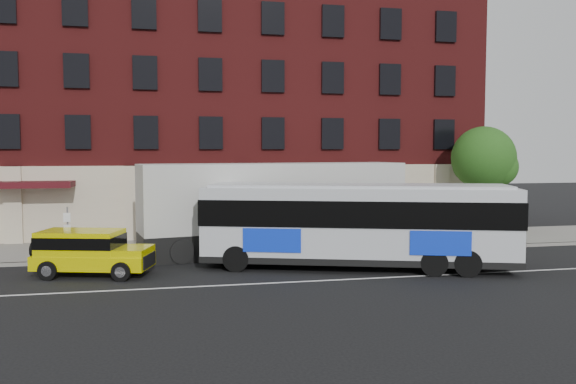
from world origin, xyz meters
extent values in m
plane|color=black|center=(0.00, 0.00, 0.00)|extent=(120.00, 120.00, 0.00)
cube|color=gray|center=(0.00, 9.00, 0.07)|extent=(60.00, 6.00, 0.15)
cube|color=gray|center=(0.00, 6.00, 0.07)|extent=(60.00, 0.25, 0.15)
cube|color=silver|center=(0.00, 0.50, 0.01)|extent=(60.00, 0.12, 0.01)
cube|color=maroon|center=(0.00, 17.00, 7.65)|extent=(30.00, 10.00, 15.00)
cube|color=beige|center=(0.00, 11.85, 2.15)|extent=(30.00, 0.35, 4.00)
cube|color=#3E0B10|center=(-11.00, 11.00, 3.25)|extent=(4.20, 2.20, 0.30)
cube|color=beige|center=(-12.00, 11.75, 2.15)|extent=(0.90, 0.55, 4.00)
cube|color=beige|center=(-6.00, 11.75, 2.15)|extent=(0.90, 0.55, 4.00)
cube|color=beige|center=(0.00, 11.75, 2.15)|extent=(0.90, 0.55, 4.00)
cube|color=beige|center=(6.00, 11.75, 2.15)|extent=(0.90, 0.55, 4.00)
cube|color=beige|center=(12.00, 11.75, 2.15)|extent=(0.90, 0.55, 4.00)
cube|color=black|center=(-12.25, 11.92, 5.95)|extent=(1.30, 0.20, 1.80)
cube|color=black|center=(-8.75, 11.92, 5.95)|extent=(1.30, 0.20, 1.80)
cube|color=black|center=(-5.25, 11.92, 5.95)|extent=(1.30, 0.20, 1.80)
cube|color=black|center=(-1.75, 11.92, 5.95)|extent=(1.30, 0.20, 1.80)
cube|color=black|center=(1.75, 11.92, 5.95)|extent=(1.30, 0.20, 1.80)
cube|color=black|center=(5.25, 11.92, 5.95)|extent=(1.30, 0.20, 1.80)
cube|color=black|center=(8.75, 11.92, 5.95)|extent=(1.30, 0.20, 1.80)
cube|color=black|center=(12.25, 11.92, 5.95)|extent=(1.30, 0.20, 1.80)
cube|color=black|center=(-12.25, 11.92, 9.15)|extent=(1.30, 0.20, 1.80)
cube|color=black|center=(-8.75, 11.92, 9.15)|extent=(1.30, 0.20, 1.80)
cube|color=black|center=(-5.25, 11.92, 9.15)|extent=(1.30, 0.20, 1.80)
cube|color=black|center=(-1.75, 11.92, 9.15)|extent=(1.30, 0.20, 1.80)
cube|color=black|center=(1.75, 11.92, 9.15)|extent=(1.30, 0.20, 1.80)
cube|color=black|center=(5.25, 11.92, 9.15)|extent=(1.30, 0.20, 1.80)
cube|color=black|center=(8.75, 11.92, 9.15)|extent=(1.30, 0.20, 1.80)
cube|color=black|center=(12.25, 11.92, 9.15)|extent=(1.30, 0.20, 1.80)
cube|color=black|center=(-12.25, 11.92, 12.35)|extent=(1.30, 0.20, 1.80)
cube|color=black|center=(-8.75, 11.92, 12.35)|extent=(1.30, 0.20, 1.80)
cube|color=black|center=(-5.25, 11.92, 12.35)|extent=(1.30, 0.20, 1.80)
cube|color=black|center=(-1.75, 11.92, 12.35)|extent=(1.30, 0.20, 1.80)
cube|color=black|center=(1.75, 11.92, 12.35)|extent=(1.30, 0.20, 1.80)
cube|color=black|center=(5.25, 11.92, 12.35)|extent=(1.30, 0.20, 1.80)
cube|color=black|center=(8.75, 11.92, 12.35)|extent=(1.30, 0.20, 1.80)
cube|color=black|center=(12.25, 11.92, 12.35)|extent=(1.30, 0.20, 1.80)
cube|color=black|center=(-10.50, 11.78, 1.75)|extent=(2.60, 0.15, 2.80)
cube|color=black|center=(-4.50, 11.78, 1.75)|extent=(2.60, 0.15, 2.80)
cube|color=black|center=(1.50, 11.78, 1.75)|extent=(2.60, 0.15, 2.80)
cube|color=black|center=(7.50, 11.78, 1.75)|extent=(2.60, 0.15, 2.80)
cylinder|color=slate|center=(-8.50, 6.20, 1.25)|extent=(0.07, 0.07, 2.50)
cube|color=white|center=(-8.50, 6.05, 2.05)|extent=(0.30, 0.03, 0.40)
cube|color=white|center=(-8.50, 6.05, 1.55)|extent=(0.30, 0.03, 0.35)
cylinder|color=#39271C|center=(13.50, 9.50, 1.65)|extent=(0.32, 0.32, 3.00)
sphere|color=#1B4614|center=(13.50, 9.50, 4.55)|extent=(3.60, 3.60, 3.60)
sphere|color=#1B4614|center=(14.20, 9.10, 4.05)|extent=(2.20, 2.20, 2.20)
sphere|color=#1B4614|center=(12.90, 9.90, 4.15)|extent=(2.00, 2.00, 2.00)
cube|color=silver|center=(3.59, 2.47, 1.91)|extent=(13.08, 6.62, 3.06)
cube|color=black|center=(3.59, 2.47, 0.48)|extent=(13.15, 6.69, 0.27)
cube|color=silver|center=(3.59, 2.47, 3.49)|extent=(12.37, 6.11, 0.13)
cube|color=black|center=(3.59, 2.47, 2.42)|extent=(13.19, 6.73, 1.07)
cube|color=#0E31D5|center=(-0.10, 2.25, 1.34)|extent=(2.26, 0.79, 0.97)
cube|color=#0E31D5|center=(7.09, 2.76, 1.34)|extent=(2.26, 0.79, 0.97)
cylinder|color=black|center=(-1.48, 2.88, 0.54)|extent=(1.12, 0.65, 1.07)
cylinder|color=black|center=(-0.71, 5.18, 0.54)|extent=(1.12, 0.65, 1.07)
cylinder|color=black|center=(6.06, 0.37, 0.54)|extent=(1.12, 0.65, 1.07)
cylinder|color=black|center=(6.83, 2.67, 0.54)|extent=(1.12, 0.65, 1.07)
cylinder|color=black|center=(7.29, -0.04, 0.54)|extent=(1.12, 0.65, 1.07)
cylinder|color=black|center=(8.05, 2.26, 0.54)|extent=(1.12, 0.65, 1.07)
cube|color=#D7D200|center=(-7.10, 3.26, 0.60)|extent=(4.79, 3.01, 0.56)
cube|color=#D7D200|center=(-7.59, 3.40, 1.34)|extent=(3.44, 2.59, 0.93)
cube|color=black|center=(-7.59, 3.40, 1.39)|extent=(3.49, 2.64, 0.46)
cube|color=#D7D200|center=(-5.62, 2.83, 1.02)|extent=(1.82, 2.08, 0.28)
cube|color=black|center=(-4.94, 2.64, 0.65)|extent=(0.46, 1.44, 0.51)
cylinder|color=black|center=(-9.37, 3.91, 1.02)|extent=(0.39, 0.73, 0.70)
cylinder|color=black|center=(-5.96, 1.99, 0.37)|extent=(0.78, 0.45, 0.74)
cylinder|color=silver|center=(-5.96, 1.99, 0.37)|extent=(0.47, 0.38, 0.41)
cylinder|color=black|center=(-5.46, 3.73, 0.37)|extent=(0.78, 0.45, 0.74)
cylinder|color=silver|center=(-5.46, 3.73, 0.37)|extent=(0.47, 0.38, 0.41)
cylinder|color=black|center=(-8.73, 2.78, 0.37)|extent=(0.78, 0.45, 0.74)
cylinder|color=silver|center=(-8.73, 2.78, 0.37)|extent=(0.47, 0.38, 0.41)
cylinder|color=black|center=(-8.23, 4.53, 0.37)|extent=(0.78, 0.45, 0.74)
cylinder|color=silver|center=(-8.23, 4.53, 0.37)|extent=(0.47, 0.38, 0.41)
cube|color=black|center=(1.00, 7.15, 0.60)|extent=(13.29, 4.83, 1.20)
cube|color=beige|center=(1.00, 7.15, 2.77)|extent=(13.30, 4.88, 3.15)
cylinder|color=black|center=(-3.60, 5.07, 0.54)|extent=(1.12, 0.49, 1.09)
cylinder|color=black|center=(-4.04, 7.53, 0.54)|extent=(1.12, 0.49, 1.09)
cylinder|color=black|center=(-2.32, 5.29, 0.54)|extent=(1.12, 0.49, 1.09)
cylinder|color=black|center=(-2.75, 7.76, 0.54)|extent=(1.12, 0.49, 1.09)
cylinder|color=black|center=(4.74, 6.54, 0.54)|extent=(1.12, 0.49, 1.09)
cylinder|color=black|center=(4.31, 9.00, 0.54)|extent=(1.12, 0.49, 1.09)
cylinder|color=black|center=(6.03, 6.77, 0.54)|extent=(1.12, 0.49, 1.09)
cylinder|color=black|center=(5.59, 9.23, 0.54)|extent=(1.12, 0.49, 1.09)
camera|label=1|loc=(-4.30, -20.66, 4.93)|focal=36.33mm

